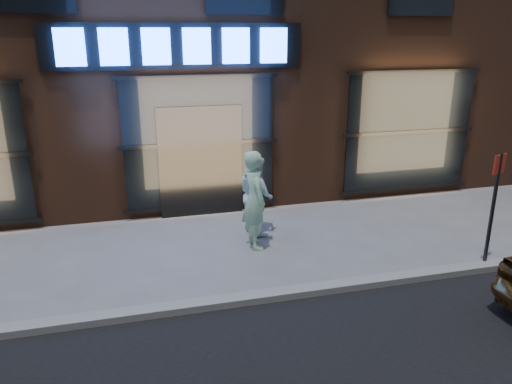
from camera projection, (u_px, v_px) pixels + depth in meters
ground at (243, 303)px, 7.51m from camera, size 90.00×90.00×0.00m
curb at (243, 299)px, 7.49m from camera, size 60.00×0.25×0.12m
man_bowtie at (255, 200)px, 9.18m from camera, size 0.51×0.72×1.86m
man_cap at (256, 194)px, 9.91m from camera, size 0.74×0.88×1.60m
sign_post at (494, 200)px, 8.26m from camera, size 0.31×0.14×2.02m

